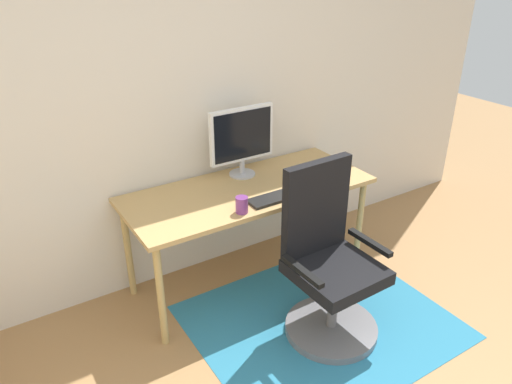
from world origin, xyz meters
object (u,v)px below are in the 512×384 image
object	(u,v)px
computer_mouse	(324,183)
coffee_cup	(242,205)
desk	(249,196)
monitor	(242,137)
keyboard	(280,196)
cell_phone	(313,166)
office_chair	(328,271)

from	to	relation	value
computer_mouse	coffee_cup	world-z (taller)	coffee_cup
desk	monitor	size ratio (longest dim) A/B	3.44
desk	computer_mouse	size ratio (longest dim) A/B	15.77
desk	computer_mouse	xyz separation A→B (m)	(0.44, -0.24, 0.08)
monitor	keyboard	world-z (taller)	monitor
computer_mouse	coffee_cup	bearing A→B (deg)	-177.54
keyboard	computer_mouse	bearing A→B (deg)	-1.56
desk	monitor	world-z (taller)	monitor
cell_phone	keyboard	bearing A→B (deg)	-141.33
monitor	coffee_cup	size ratio (longest dim) A/B	4.77
desk	coffee_cup	world-z (taller)	coffee_cup
coffee_cup	monitor	bearing A→B (deg)	58.94
keyboard	cell_phone	distance (m)	0.54
monitor	desk	bearing A→B (deg)	-109.58
coffee_cup	desk	bearing A→B (deg)	51.79
coffee_cup	cell_phone	distance (m)	0.83
desk	computer_mouse	world-z (taller)	computer_mouse
monitor	cell_phone	world-z (taller)	monitor
keyboard	coffee_cup	world-z (taller)	coffee_cup
desk	keyboard	distance (m)	0.26
keyboard	computer_mouse	size ratio (longest dim) A/B	4.13
coffee_cup	keyboard	bearing A→B (deg)	7.00
keyboard	computer_mouse	world-z (taller)	computer_mouse
coffee_cup	cell_phone	size ratio (longest dim) A/B	0.71
desk	office_chair	world-z (taller)	office_chair
desk	cell_phone	world-z (taller)	cell_phone
keyboard	office_chair	bearing A→B (deg)	-84.22
computer_mouse	coffee_cup	distance (m)	0.65
computer_mouse	office_chair	size ratio (longest dim) A/B	0.10
keyboard	computer_mouse	distance (m)	0.34
computer_mouse	cell_phone	world-z (taller)	computer_mouse
monitor	keyboard	size ratio (longest dim) A/B	1.11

